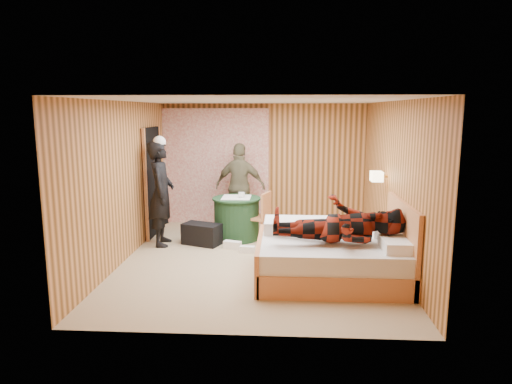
# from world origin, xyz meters

# --- Properties ---
(floor) EXTENTS (4.20, 5.00, 0.01)m
(floor) POSITION_xyz_m (0.00, 0.00, 0.00)
(floor) COLOR tan
(floor) RESTS_ON ground
(ceiling) EXTENTS (4.20, 5.00, 0.01)m
(ceiling) POSITION_xyz_m (0.00, 0.00, 2.50)
(ceiling) COLOR silver
(ceiling) RESTS_ON wall_back
(wall_back) EXTENTS (4.20, 0.02, 2.50)m
(wall_back) POSITION_xyz_m (0.00, 2.50, 1.25)
(wall_back) COLOR tan
(wall_back) RESTS_ON floor
(wall_left) EXTENTS (0.02, 5.00, 2.50)m
(wall_left) POSITION_xyz_m (-2.10, 0.00, 1.25)
(wall_left) COLOR tan
(wall_left) RESTS_ON floor
(wall_right) EXTENTS (0.02, 5.00, 2.50)m
(wall_right) POSITION_xyz_m (2.10, 0.00, 1.25)
(wall_right) COLOR tan
(wall_right) RESTS_ON floor
(curtain) EXTENTS (2.20, 0.08, 2.40)m
(curtain) POSITION_xyz_m (-1.00, 2.43, 1.20)
(curtain) COLOR #ECE6CD
(curtain) RESTS_ON floor
(doorway) EXTENTS (0.06, 0.90, 2.05)m
(doorway) POSITION_xyz_m (-2.06, 1.40, 1.02)
(doorway) COLOR black
(doorway) RESTS_ON floor
(wall_lamp) EXTENTS (0.26, 0.24, 0.16)m
(wall_lamp) POSITION_xyz_m (1.92, 0.45, 1.30)
(wall_lamp) COLOR gold
(wall_lamp) RESTS_ON wall_right
(bed) EXTENTS (2.07, 1.63, 1.12)m
(bed) POSITION_xyz_m (1.12, -0.74, 0.32)
(bed) COLOR #E0965B
(bed) RESTS_ON floor
(nightstand) EXTENTS (0.40, 0.55, 0.53)m
(nightstand) POSITION_xyz_m (1.88, 0.55, 0.27)
(nightstand) COLOR #E0965B
(nightstand) RESTS_ON floor
(round_table) EXTENTS (0.89, 0.89, 0.79)m
(round_table) POSITION_xyz_m (-0.45, 1.20, 0.40)
(round_table) COLOR #1F4425
(round_table) RESTS_ON floor
(chair_far) EXTENTS (0.48, 0.48, 0.93)m
(chair_far) POSITION_xyz_m (-0.46, 1.90, 0.54)
(chair_far) COLOR #E0965B
(chair_far) RESTS_ON floor
(chair_near) EXTENTS (0.52, 0.52, 0.91)m
(chair_near) POSITION_xyz_m (0.01, 1.06, 0.53)
(chair_near) COLOR #E0965B
(chair_near) RESTS_ON floor
(duffel_bag) EXTENTS (0.75, 0.57, 0.38)m
(duffel_bag) POSITION_xyz_m (-1.03, 0.80, 0.19)
(duffel_bag) COLOR black
(duffel_bag) RESTS_ON floor
(sneaker_left) EXTENTS (0.32, 0.21, 0.13)m
(sneaker_left) POSITION_xyz_m (-0.46, 0.57, 0.07)
(sneaker_left) COLOR white
(sneaker_left) RESTS_ON floor
(sneaker_right) EXTENTS (0.26, 0.12, 0.11)m
(sneaker_right) POSITION_xyz_m (-0.19, 0.36, 0.06)
(sneaker_right) COLOR white
(sneaker_right) RESTS_ON floor
(woman_standing) EXTENTS (0.51, 0.72, 1.85)m
(woman_standing) POSITION_xyz_m (-1.73, 0.75, 0.92)
(woman_standing) COLOR black
(woman_standing) RESTS_ON floor
(man_at_table) EXTENTS (1.07, 0.60, 1.72)m
(man_at_table) POSITION_xyz_m (-0.45, 1.95, 0.86)
(man_at_table) COLOR #696346
(man_at_table) RESTS_ON floor
(man_on_bed) EXTENTS (0.86, 0.67, 1.77)m
(man_on_bed) POSITION_xyz_m (1.15, -0.97, 0.99)
(man_on_bed) COLOR maroon
(man_on_bed) RESTS_ON bed
(book_lower) EXTENTS (0.21, 0.25, 0.02)m
(book_lower) POSITION_xyz_m (1.88, 0.50, 0.54)
(book_lower) COLOR white
(book_lower) RESTS_ON nightstand
(book_upper) EXTENTS (0.22, 0.26, 0.02)m
(book_upper) POSITION_xyz_m (1.88, 0.50, 0.56)
(book_upper) COLOR white
(book_upper) RESTS_ON nightstand
(cup_nightstand) EXTENTS (0.12, 0.12, 0.09)m
(cup_nightstand) POSITION_xyz_m (1.88, 0.68, 0.57)
(cup_nightstand) COLOR white
(cup_nightstand) RESTS_ON nightstand
(cup_table) EXTENTS (0.15, 0.15, 0.10)m
(cup_table) POSITION_xyz_m (-0.35, 1.15, 0.84)
(cup_table) COLOR white
(cup_table) RESTS_ON round_table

